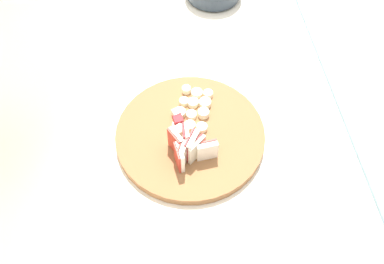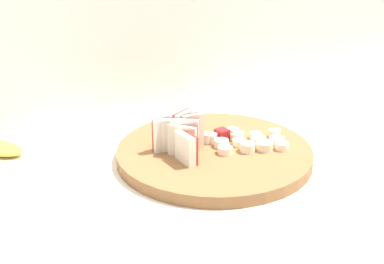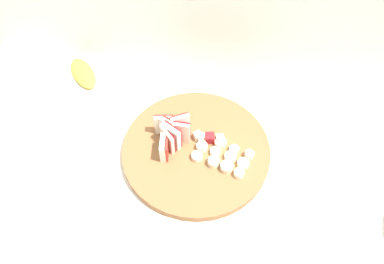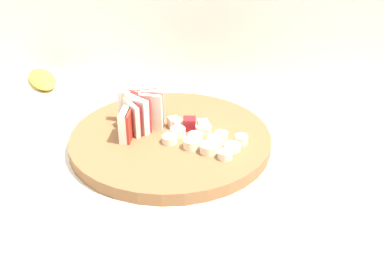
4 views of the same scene
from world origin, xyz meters
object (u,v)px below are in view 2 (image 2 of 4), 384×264
(apple_dice_pile, at_px, (220,137))
(banana_slice_rows, at_px, (250,142))
(cutting_board, at_px, (214,153))
(apple_wedge_fan, at_px, (181,136))

(apple_dice_pile, xyz_separation_m, banana_slice_rows, (0.04, -0.04, -0.00))
(banana_slice_rows, bearing_deg, cutting_board, 166.53)
(apple_wedge_fan, relative_size, apple_dice_pile, 1.38)
(apple_dice_pile, distance_m, banana_slice_rows, 0.06)
(cutting_board, height_order, apple_dice_pile, apple_dice_pile)
(apple_wedge_fan, distance_m, apple_dice_pile, 0.09)
(cutting_board, xyz_separation_m, apple_wedge_fan, (-0.06, 0.01, 0.04))
(apple_dice_pile, relative_size, banana_slice_rows, 0.55)
(banana_slice_rows, bearing_deg, apple_dice_pile, 139.44)
(cutting_board, distance_m, apple_dice_pile, 0.04)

